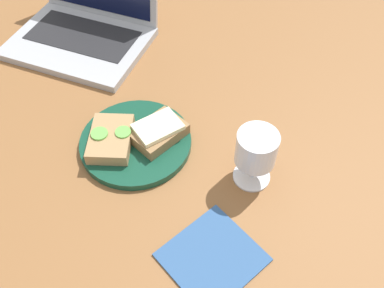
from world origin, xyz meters
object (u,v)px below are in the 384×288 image
at_px(sandwich_with_cucumber, 111,139).
at_px(napkin, 212,257).
at_px(wine_glass, 256,151).
at_px(laptop, 85,23).
at_px(sandwich_with_cheese, 158,131).
at_px(plate, 136,142).

distance_m(sandwich_with_cucumber, napkin, 0.30).
height_order(sandwich_with_cucumber, wine_glass, wine_glass).
xyz_separation_m(sandwich_with_cucumber, laptop, (-0.23, 0.30, 0.01)).
distance_m(wine_glass, laptop, 0.57).
height_order(sandwich_with_cheese, napkin, sandwich_with_cheese).
bearing_deg(sandwich_with_cucumber, wine_glass, 6.94).
height_order(sandwich_with_cheese, laptop, laptop).
height_order(sandwich_with_cucumber, napkin, sandwich_with_cucumber).
bearing_deg(wine_glass, laptop, 152.65).
distance_m(plate, sandwich_with_cheese, 0.05).
relative_size(plate, wine_glass, 1.88).
distance_m(plate, wine_glass, 0.25).
bearing_deg(wine_glass, napkin, -94.33).
bearing_deg(napkin, sandwich_with_cheese, 133.35).
bearing_deg(laptop, sandwich_with_cheese, -38.59).
xyz_separation_m(plate, sandwich_with_cucumber, (-0.04, -0.02, 0.02)).
height_order(plate, wine_glass, wine_glass).
xyz_separation_m(sandwich_with_cheese, wine_glass, (0.20, -0.02, 0.05)).
height_order(sandwich_with_cucumber, laptop, laptop).
bearing_deg(napkin, wine_glass, 85.67).
xyz_separation_m(plate, wine_glass, (0.24, 0.01, 0.07)).
bearing_deg(plate, laptop, 134.85).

